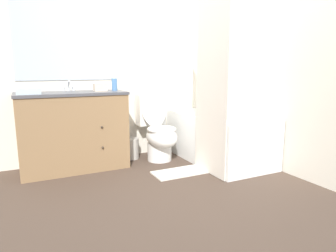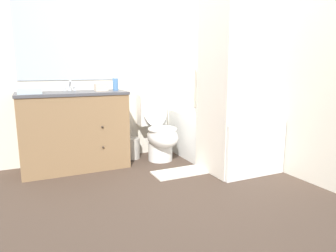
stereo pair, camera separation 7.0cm
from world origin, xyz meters
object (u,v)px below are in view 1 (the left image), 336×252
at_px(tissue_box, 100,87).
at_px(bath_towel_folded, 231,117).
at_px(sink_faucet, 69,88).
at_px(toilet, 158,131).
at_px(bath_mat, 180,172).
at_px(soap_dispenser, 115,84).
at_px(vanity_cabinet, 73,130).
at_px(wastebasket, 130,148).
at_px(hand_towel_folded, 28,91).
at_px(bathtub, 218,137).

distance_m(tissue_box, bath_towel_folded, 1.50).
xyz_separation_m(sink_faucet, toilet, (0.99, -0.27, -0.55)).
distance_m(bath_towel_folded, bath_mat, 0.81).
bearing_deg(bath_mat, soap_dispenser, 126.10).
relative_size(tissue_box, bath_mat, 0.23).
xyz_separation_m(vanity_cabinet, wastebasket, (0.69, 0.10, -0.31)).
xyz_separation_m(wastebasket, hand_towel_folded, (-1.12, -0.18, 0.77)).
relative_size(toilet, tissue_box, 6.24).
height_order(bathtub, bath_mat, bathtub).
distance_m(vanity_cabinet, bathtub, 1.72).
height_order(sink_faucet, tissue_box, sink_faucet).
bearing_deg(wastebasket, tissue_box, -166.28).
xyz_separation_m(wastebasket, tissue_box, (-0.37, -0.09, 0.79)).
bearing_deg(bath_mat, hand_towel_folded, 157.75).
height_order(vanity_cabinet, tissue_box, tissue_box).
bearing_deg(sink_faucet, soap_dispenser, -17.77).
relative_size(sink_faucet, bathtub, 0.10).
relative_size(wastebasket, hand_towel_folded, 1.13).
distance_m(vanity_cabinet, bath_towel_folded, 1.74).
xyz_separation_m(tissue_box, bath_mat, (0.68, -0.67, -0.91)).
xyz_separation_m(vanity_cabinet, toilet, (0.99, -0.09, -0.08)).
distance_m(sink_faucet, bath_towel_folded, 1.85).
distance_m(bathtub, wastebasket, 1.11).
height_order(sink_faucet, bath_towel_folded, sink_faucet).
relative_size(sink_faucet, soap_dispenser, 0.84).
relative_size(bathtub, bath_towel_folded, 4.08).
bearing_deg(tissue_box, soap_dispenser, 5.06).
bearing_deg(wastebasket, toilet, -31.59).
bearing_deg(bath_towel_folded, toilet, 124.07).
height_order(wastebasket, soap_dispenser, soap_dispenser).
relative_size(vanity_cabinet, bath_mat, 1.95).
xyz_separation_m(vanity_cabinet, soap_dispenser, (0.49, 0.02, 0.50)).
height_order(vanity_cabinet, bath_towel_folded, vanity_cabinet).
distance_m(sink_faucet, bathtub, 1.87).
bearing_deg(bath_towel_folded, soap_dispenser, 139.38).
bearing_deg(bath_towel_folded, wastebasket, 130.76).
relative_size(tissue_box, bath_towel_folded, 0.41).
bearing_deg(toilet, tissue_box, 172.05).
distance_m(toilet, bath_mat, 0.68).
relative_size(tissue_box, soap_dispenser, 0.82).
relative_size(toilet, hand_towel_folded, 3.83).
bearing_deg(soap_dispenser, bath_mat, -53.90).
bearing_deg(tissue_box, bathtub, -18.22).
bearing_deg(sink_faucet, hand_towel_folded, -148.03).
height_order(bathtub, hand_towel_folded, hand_towel_folded).
xyz_separation_m(soap_dispenser, hand_towel_folded, (-0.92, -0.11, -0.05)).
distance_m(vanity_cabinet, toilet, 1.00).
height_order(wastebasket, tissue_box, tissue_box).
bearing_deg(hand_towel_folded, bath_towel_folded, -21.57).
bearing_deg(tissue_box, wastebasket, 13.72).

